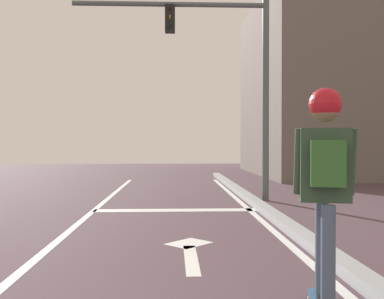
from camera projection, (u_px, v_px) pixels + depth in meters
lane_line_center at (68, 232)px, 6.95m from camera, size 0.12×20.00×0.01m
lane_line_curbside at (273, 230)px, 7.08m from camera, size 0.12×20.00×0.01m
stop_bar at (176, 210)px, 9.22m from camera, size 3.38×0.40×0.01m
lane_arrow_stem at (191, 259)px, 5.31m from camera, size 0.16×1.40×0.01m
lane_arrow_head at (189, 243)px, 6.16m from camera, size 0.71×0.71×0.01m
curb_strip at (288, 226)px, 7.09m from camera, size 0.24×24.00×0.14m
skater at (325, 166)px, 3.55m from camera, size 0.48×0.64×1.76m
traffic_signal_mast at (222, 57)px, 10.72m from camera, size 4.73×0.34×5.10m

